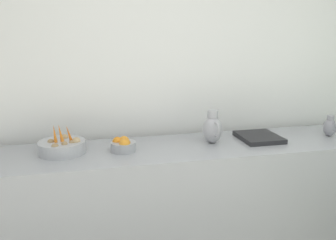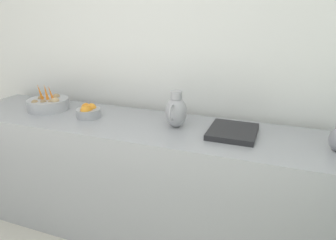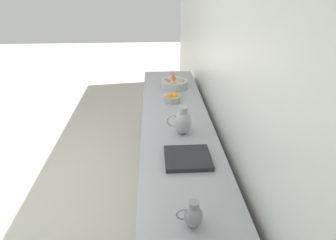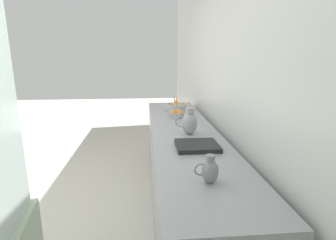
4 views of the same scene
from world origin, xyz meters
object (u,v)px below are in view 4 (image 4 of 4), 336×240
object	(u,v)px
vegetable_colander	(177,107)
metal_pitcher_tall	(189,122)
metal_pitcher_short	(210,170)
orange_bowl	(176,114)

from	to	relation	value
vegetable_colander	metal_pitcher_tall	xyz separation A→B (m)	(0.01, 1.10, 0.07)
metal_pitcher_tall	vegetable_colander	bearing A→B (deg)	-90.75
vegetable_colander	metal_pitcher_short	xyz separation A→B (m)	(0.06, 2.09, 0.03)
orange_bowl	metal_pitcher_short	world-z (taller)	metal_pitcher_short
metal_pitcher_short	metal_pitcher_tall	bearing A→B (deg)	-92.52
metal_pitcher_short	vegetable_colander	bearing A→B (deg)	-91.59
vegetable_colander	orange_bowl	bearing A→B (deg)	82.46
vegetable_colander	metal_pitcher_short	size ratio (longest dim) A/B	1.87
vegetable_colander	metal_pitcher_short	world-z (taller)	vegetable_colander
metal_pitcher_short	orange_bowl	bearing A→B (deg)	-90.09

